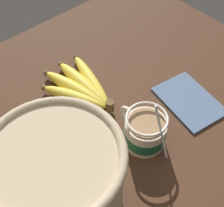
% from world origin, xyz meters
% --- Properties ---
extents(table, '(0.96, 0.96, 0.03)m').
position_xyz_m(table, '(0.00, 0.00, 0.02)').
color(table, '#422819').
rests_on(table, ground).
extents(coffee_mug, '(0.15, 0.09, 0.14)m').
position_xyz_m(coffee_mug, '(-0.04, 0.02, 0.07)').
color(coffee_mug, beige).
rests_on(coffee_mug, table).
extents(banana_bunch, '(0.22, 0.16, 0.04)m').
position_xyz_m(banana_bunch, '(0.17, 0.03, 0.05)').
color(banana_bunch, brown).
rests_on(banana_bunch, table).
extents(woven_basket, '(0.23, 0.23, 0.20)m').
position_xyz_m(woven_basket, '(-0.05, 0.23, 0.14)').
color(woven_basket, tan).
rests_on(woven_basket, table).
extents(napkin, '(0.18, 0.14, 0.01)m').
position_xyz_m(napkin, '(-0.03, -0.15, 0.04)').
color(napkin, slate).
rests_on(napkin, table).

